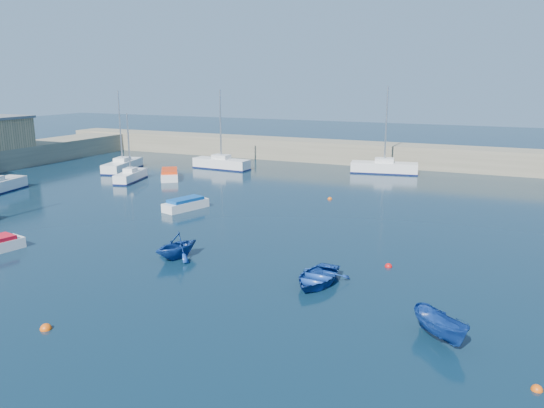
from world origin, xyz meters
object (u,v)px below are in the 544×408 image
at_px(dinghy_left, 176,246).
at_px(dinghy_right, 441,327).
at_px(motorboat_1, 186,204).
at_px(dinghy_center, 317,277).
at_px(sailboat_3, 131,176).
at_px(sailboat_4, 123,165).
at_px(sailboat_6, 384,167).
at_px(sailboat_5, 221,163).
at_px(motorboat_2, 170,174).

height_order(dinghy_left, dinghy_right, dinghy_left).
height_order(motorboat_1, dinghy_right, dinghy_right).
bearing_deg(dinghy_left, dinghy_center, 14.79).
xyz_separation_m(sailboat_3, dinghy_left, (18.21, -18.48, 0.23)).
bearing_deg(sailboat_3, sailboat_4, 121.94).
bearing_deg(motorboat_1, sailboat_6, 82.33).
bearing_deg(sailboat_5, sailboat_4, 123.58).
xyz_separation_m(sailboat_3, motorboat_2, (2.88, 2.80, -0.08)).
bearing_deg(dinghy_center, sailboat_5, 131.13).
xyz_separation_m(sailboat_4, motorboat_2, (7.95, -2.09, -0.13)).
xyz_separation_m(sailboat_6, motorboat_2, (-20.05, -12.65, -0.21)).
relative_size(dinghy_center, dinghy_left, 1.27).
distance_m(sailboat_6, dinghy_center, 34.64).
xyz_separation_m(sailboat_4, motorboat_1, (17.10, -12.98, -0.15)).
distance_m(dinghy_center, dinghy_left, 8.94).
bearing_deg(dinghy_center, dinghy_left, -178.95).
distance_m(dinghy_center, dinghy_right, 7.50).
relative_size(sailboat_4, dinghy_center, 2.40).
height_order(sailboat_3, dinghy_left, sailboat_3).
bearing_deg(dinghy_right, sailboat_3, 99.73).
distance_m(sailboat_5, sailboat_6, 18.79).
height_order(sailboat_6, dinghy_center, sailboat_6).
xyz_separation_m(motorboat_2, dinghy_left, (15.33, -21.28, 0.31)).
bearing_deg(motorboat_1, sailboat_4, 159.98).
bearing_deg(sailboat_4, motorboat_2, -28.45).
height_order(dinghy_center, dinghy_left, dinghy_left).
height_order(sailboat_4, motorboat_2, sailboat_4).
bearing_deg(dinghy_left, motorboat_2, 143.51).
distance_m(sailboat_6, motorboat_2, 23.71).
height_order(sailboat_3, sailboat_4, sailboat_4).
height_order(sailboat_3, dinghy_right, sailboat_3).
bearing_deg(sailboat_3, motorboat_1, -48.03).
bearing_deg(dinghy_center, sailboat_6, 100.95).
distance_m(sailboat_5, dinghy_center, 37.00).
height_order(sailboat_4, dinghy_center, sailboat_4).
distance_m(motorboat_2, dinghy_center, 32.56).
xyz_separation_m(sailboat_3, sailboat_6, (22.93, 15.45, 0.13)).
bearing_deg(dinghy_left, sailboat_6, 99.82).
relative_size(sailboat_3, sailboat_6, 0.73).
bearing_deg(motorboat_1, dinghy_right, -16.54).
height_order(sailboat_5, dinghy_center, sailboat_5).
bearing_deg(sailboat_5, sailboat_3, 159.28).
bearing_deg(sailboat_4, sailboat_6, 6.93).
bearing_deg(motorboat_2, motorboat_1, -84.33).
distance_m(sailboat_3, motorboat_2, 4.02).
relative_size(sailboat_5, motorboat_1, 2.22).
height_order(sailboat_3, motorboat_2, sailboat_3).
relative_size(motorboat_2, dinghy_center, 1.31).
relative_size(sailboat_4, motorboat_1, 2.20).
bearing_deg(motorboat_2, sailboat_3, -170.13).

